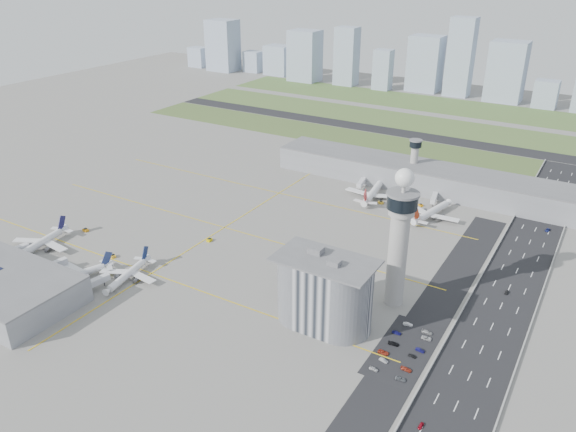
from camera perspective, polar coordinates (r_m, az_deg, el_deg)
The scene contains 61 objects.
ground at distance 284.32m, azimuth -3.65°, elevation -5.31°, with size 1000.00×1000.00×0.00m, color gray.
grass_strip_0 at distance 477.19m, azimuth 9.82°, elevation 7.21°, with size 480.00×50.00×0.08m, color #415628.
grass_strip_1 at distance 545.12m, azimuth 12.82°, elevation 9.20°, with size 480.00×60.00×0.08m, color #496931.
grass_strip_2 at distance 619.37m, azimuth 15.30°, elevation 10.82°, with size 480.00×70.00×0.08m, color #4C6A32.
runway at distance 510.45m, azimuth 11.39°, elevation 8.27°, with size 480.00×22.00×0.10m, color black.
highway at distance 248.01m, azimuth 19.39°, elevation -11.96°, with size 28.00×500.00×0.10m, color black.
barrier_left at distance 249.58m, azimuth 16.25°, elevation -11.05°, with size 0.60×500.00×1.20m, color #9E9E99.
barrier_right at distance 246.59m, azimuth 22.62°, elevation -12.64°, with size 0.60×500.00×1.20m, color #9E9E99.
landside_road at distance 244.03m, azimuth 13.05°, elevation -11.72°, with size 18.00×260.00×0.08m, color black.
parking_lot at distance 235.23m, azimuth 11.60°, elevation -13.14°, with size 20.00×44.00×0.10m, color black.
taxiway_line_h_0 at distance 287.45m, azimuth -13.70°, elevation -5.68°, with size 260.00×0.60×0.01m, color yellow.
taxiway_line_h_1 at distance 326.62m, azimuth -6.48°, elevation -1.17°, with size 260.00×0.60×0.01m, color yellow.
taxiway_line_h_2 at distance 371.40m, azimuth -0.92°, elevation 2.34°, with size 260.00×0.60×0.01m, color yellow.
taxiway_line_v at distance 326.62m, azimuth -6.48°, elevation -1.17°, with size 0.60×260.00×0.01m, color yellow.
control_tower at distance 245.11m, azimuth 11.25°, elevation -1.73°, with size 14.00×14.00×64.50m.
secondary_tower at distance 388.37m, azimuth 12.70°, elevation 5.72°, with size 8.60×8.60×31.90m.
admin_building at distance 237.34m, azimuth 3.71°, elevation -7.70°, with size 42.00×24.00×33.50m.
terminal_pier at distance 387.49m, azimuth 13.84°, elevation 3.84°, with size 210.00×32.00×15.80m.
airplane_near_a at distance 326.91m, azimuth -24.00°, elevation -2.19°, with size 41.05×34.89×11.49m, color white, non-canonical shape.
airplane_near_b at distance 290.24m, azimuth -20.79°, elevation -5.24°, with size 36.14×30.72×10.12m, color white, non-canonical shape.
airplane_near_c at distance 282.38m, azimuth -16.07°, elevation -5.38°, with size 36.33×30.88×10.17m, color white, non-canonical shape.
airplane_far_a at distance 367.30m, azimuth 8.68°, elevation 2.80°, with size 43.63×37.09×12.22m, color white, non-canonical shape.
airplane_far_b at distance 346.51m, azimuth 14.50°, elevation 0.83°, with size 42.29×35.94×11.84m, color white, non-canonical shape.
jet_bridge_near_0 at distance 322.55m, azimuth -27.04°, elevation -3.77°, with size 14.00×3.00×5.70m, color silver, non-canonical shape.
jet_bridge_near_1 at distance 299.45m, azimuth -23.86°, elevation -5.32°, with size 14.00×3.00×5.70m, color silver, non-canonical shape.
jet_bridge_near_2 at distance 277.67m, azimuth -20.14°, elevation -7.10°, with size 14.00×3.00×5.70m, color silver, non-canonical shape.
jet_bridge_far_0 at distance 387.05m, azimuth 7.69°, elevation 3.53°, with size 14.00×3.00×5.70m, color silver, non-canonical shape.
jet_bridge_far_1 at distance 371.97m, azimuth 14.73°, elevation 1.99°, with size 14.00×3.00×5.70m, color silver, non-canonical shape.
tug_0 at distance 340.06m, azimuth -19.88°, elevation -1.32°, with size 2.24×3.26×1.89m, color orange, non-canonical shape.
tug_1 at distance 290.46m, azimuth -17.89°, elevation -5.71°, with size 1.96×2.85×1.66m, color yellow, non-canonical shape.
tug_2 at distance 306.90m, azimuth -17.34°, elevation -3.88°, with size 2.11×3.07×1.79m, color gold, non-canonical shape.
tug_3 at distance 312.05m, azimuth -7.99°, elevation -2.40°, with size 2.10×3.06×1.78m, color #DEBF03, non-canonical shape.
tug_4 at distance 360.10m, azimuth 9.40°, elevation 1.39°, with size 2.24×3.26×1.89m, color gold, non-canonical shape.
tug_5 at distance 361.43m, azimuth 13.34°, elevation 1.10°, with size 1.91×2.78×1.62m, color orange, non-canonical shape.
car_lot_0 at distance 223.29m, azimuth 8.69°, elevation -15.10°, with size 1.45×3.60×1.23m, color #B9BABD.
car_lot_1 at distance 227.75m, azimuth 9.68°, elevation -14.25°, with size 1.26×3.61×1.19m, color #A9A9A9.
car_lot_2 at distance 231.50m, azimuth 9.66°, elevation -13.50°, with size 2.05×4.44×1.24m, color #B2331C.
car_lot_3 at distance 236.58m, azimuth 10.67°, elevation -12.62°, with size 1.77×4.34×1.26m, color black.
car_lot_4 at distance 242.73m, azimuth 10.98°, elevation -11.55°, with size 1.53×3.81×1.30m, color navy.
car_lot_5 at distance 248.32m, azimuth 12.08°, elevation -10.71°, with size 1.39×3.99×1.31m, color silver.
car_lot_6 at distance 220.78m, azimuth 11.38°, elevation -15.91°, with size 1.85×4.02×1.12m, color slate.
car_lot_7 at distance 225.27m, azimuth 11.92°, elevation -14.98°, with size 1.72×4.24×1.23m, color #A6311D.
car_lot_8 at distance 232.06m, azimuth 12.51°, elevation -13.70°, with size 1.31×3.25×1.11m, color black.
car_lot_9 at distance 235.41m, azimuth 13.26°, elevation -13.13°, with size 1.28×3.68×1.21m, color #100F4C.
car_lot_10 at distance 242.29m, azimuth 13.89°, elevation -11.96°, with size 1.97×4.28×1.19m, color silver.
car_lot_11 at distance 245.54m, azimuth 13.94°, elevation -11.39°, with size 1.84×4.52×1.31m, color #979797.
car_hw_0 at distance 205.10m, azimuth 13.34°, elevation -20.02°, with size 1.29×3.20×1.09m, color maroon.
car_hw_1 at distance 282.75m, azimuth 21.30°, elevation -7.24°, with size 1.18×3.39×1.12m, color black.
car_hw_2 at distance 353.03m, azimuth 24.87°, elevation -1.29°, with size 2.03×4.41×1.22m, color navy.
car_hw_4 at distance 409.25m, azimuth 24.27°, elevation 2.34°, with size 1.55×3.85×1.31m, color #9498A9.
skyline_bldg_0 at distance 820.79m, azimuth -9.07°, elevation 15.66°, with size 24.05×19.24×26.50m, color #9EADC1.
skyline_bldg_1 at distance 785.95m, azimuth -6.63°, elevation 16.83°, with size 37.63×30.10×65.60m, color #9EADC1.
skyline_bldg_2 at distance 775.82m, azimuth -3.53°, elevation 15.39°, with size 22.81×18.25×26.79m, color #9EADC1.
skyline_bldg_3 at distance 755.06m, azimuth -0.97°, elevation 15.55°, with size 32.30×25.84×36.93m, color #9EADC1.
skyline_bldg_4 at distance 715.25m, azimuth 1.71°, elevation 15.96°, with size 35.81×28.65×60.36m, color #9EADC1.
skyline_bldg_5 at distance 694.05m, azimuth 5.97°, elevation 15.83°, with size 25.49×20.39×66.89m, color #9EADC1.
skyline_bldg_6 at distance 675.74m, azimuth 9.61°, elevation 14.44°, with size 20.04×16.03×45.20m, color #9EADC1.
skyline_bldg_7 at distance 677.75m, azimuth 13.78°, elevation 14.81°, with size 35.76×28.61×61.22m, color #9EADC1.
skyline_bldg_8 at distance 660.09m, azimuth 17.13°, elevation 15.16°, with size 26.33×21.06×83.39m, color #9EADC1.
skyline_bldg_9 at distance 652.26m, azimuth 21.32°, elevation 13.51°, with size 36.96×29.57×62.11m, color #9EADC1.
skyline_bldg_10 at distance 641.12m, azimuth 24.72°, elevation 11.18°, with size 23.01×18.41×27.75m, color #9EADC1.
Camera 1 is at (141.48, -200.44, 143.68)m, focal length 35.00 mm.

